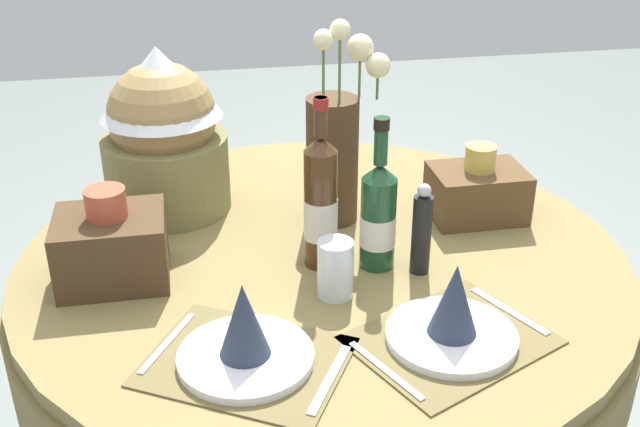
{
  "coord_description": "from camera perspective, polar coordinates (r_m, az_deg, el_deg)",
  "views": [
    {
      "loc": [
        -0.28,
        -1.45,
        1.58
      ],
      "look_at": [
        0.0,
        0.03,
        0.82
      ],
      "focal_mm": 43.36,
      "sensor_mm": 36.0,
      "label": 1
    }
  ],
  "objects": [
    {
      "name": "wine_bottle_left",
      "position": [
        1.59,
        0.05,
        0.8
      ],
      "size": [
        0.07,
        0.07,
        0.37
      ],
      "color": "#422814",
      "rests_on": "dining_table"
    },
    {
      "name": "gift_tub_back_left",
      "position": [
        1.86,
        -11.51,
        6.26
      ],
      "size": [
        0.3,
        0.3,
        0.4
      ],
      "color": "olive",
      "rests_on": "dining_table"
    },
    {
      "name": "pepper_mill",
      "position": [
        1.6,
        7.5,
        -1.33
      ],
      "size": [
        0.04,
        0.04,
        0.2
      ],
      "color": "black",
      "rests_on": "dining_table"
    },
    {
      "name": "woven_basket_side_left",
      "position": [
        1.62,
        -15.13,
        -2.28
      ],
      "size": [
        0.22,
        0.18,
        0.2
      ],
      "color": "#47331E",
      "rests_on": "dining_table"
    },
    {
      "name": "wine_bottle_centre",
      "position": [
        1.6,
        4.32,
        -0.09
      ],
      "size": [
        0.08,
        0.08,
        0.33
      ],
      "color": "#194223",
      "rests_on": "dining_table"
    },
    {
      "name": "flower_vase",
      "position": [
        1.77,
        1.1,
        4.82
      ],
      "size": [
        0.18,
        0.12,
        0.48
      ],
      "color": "#47331E",
      "rests_on": "dining_table"
    },
    {
      "name": "place_setting_right",
      "position": [
        1.42,
        9.77,
        -7.73
      ],
      "size": [
        0.42,
        0.38,
        0.16
      ],
      "color": "brown",
      "rests_on": "dining_table"
    },
    {
      "name": "place_setting_left",
      "position": [
        1.35,
        -5.57,
        -9.32
      ],
      "size": [
        0.42,
        0.39,
        0.16
      ],
      "color": "brown",
      "rests_on": "dining_table"
    },
    {
      "name": "tumbler_near_left",
      "position": [
        1.52,
        1.14,
        -4.1
      ],
      "size": [
        0.07,
        0.07,
        0.12
      ],
      "primitive_type": "cylinder",
      "color": "silver",
      "rests_on": "dining_table"
    },
    {
      "name": "dining_table",
      "position": [
        1.77,
        0.2,
        -6.63
      ],
      "size": [
        1.35,
        1.35,
        0.74
      ],
      "color": "olive",
      "rests_on": "ground"
    },
    {
      "name": "woven_basket_side_right",
      "position": [
        1.86,
        11.52,
        1.65
      ],
      "size": [
        0.22,
        0.16,
        0.18
      ],
      "color": "brown",
      "rests_on": "dining_table"
    }
  ]
}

